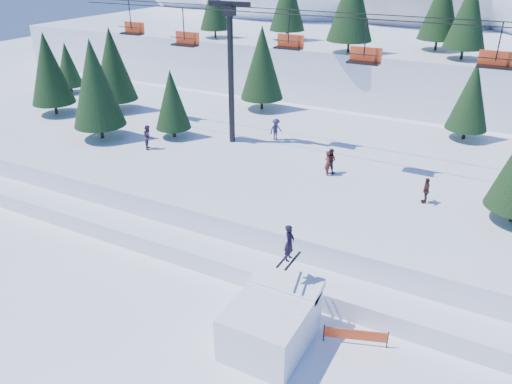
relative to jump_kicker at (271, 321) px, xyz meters
The scene contains 9 objects.
ground 3.32m from the jump_kicker, 139.59° to the right, with size 160.00×160.00×0.00m, color white.
mid_shelf 16.17m from the jump_kicker, 98.36° to the left, with size 70.00×22.00×2.50m, color white.
berm 6.48m from the jump_kicker, 111.40° to the left, with size 70.00×6.00×1.10m, color white.
jump_kicker is the anchor object (origin of this frame).
chairlift 18.03m from the jump_kicker, 95.09° to the left, with size 46.00×3.21×10.28m.
conifer_stand 17.89m from the jump_kicker, 91.86° to the left, with size 62.56×16.99×8.22m.
distant_skiers 15.65m from the jump_kicker, 107.79° to the left, with size 28.62×7.35×1.82m.
banner_near 3.83m from the jump_kicker, 26.43° to the left, with size 2.71×0.97×0.90m.
banner_far 9.51m from the jump_kicker, 21.04° to the left, with size 2.85×0.24×0.90m.
Camera 1 is at (9.85, -13.56, 16.02)m, focal length 35.00 mm.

